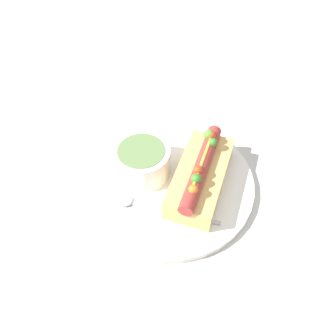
# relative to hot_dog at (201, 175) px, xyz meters

# --- Properties ---
(ground_plane) EXTENTS (4.00, 4.00, 0.00)m
(ground_plane) POSITION_rel_hot_dog_xyz_m (-0.02, 0.05, -0.04)
(ground_plane) COLOR #BCB7AD
(dinner_plate) EXTENTS (0.29, 0.29, 0.01)m
(dinner_plate) POSITION_rel_hot_dog_xyz_m (-0.02, 0.05, -0.03)
(dinner_plate) COLOR white
(dinner_plate) RESTS_ON ground_plane
(hot_dog) EXTENTS (0.18, 0.12, 0.07)m
(hot_dog) POSITION_rel_hot_dog_xyz_m (0.00, 0.00, 0.00)
(hot_dog) COLOR #DBAD60
(hot_dog) RESTS_ON dinner_plate
(soup_bowl) EXTENTS (0.10, 0.10, 0.05)m
(soup_bowl) POSITION_rel_hot_dog_xyz_m (-0.04, 0.10, 0.00)
(soup_bowl) COLOR white
(soup_bowl) RESTS_ON dinner_plate
(spoon) EXTENTS (0.08, 0.17, 0.01)m
(spoon) POSITION_rel_hot_dog_xyz_m (-0.09, 0.05, -0.02)
(spoon) COLOR #B7B7BC
(spoon) RESTS_ON dinner_plate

